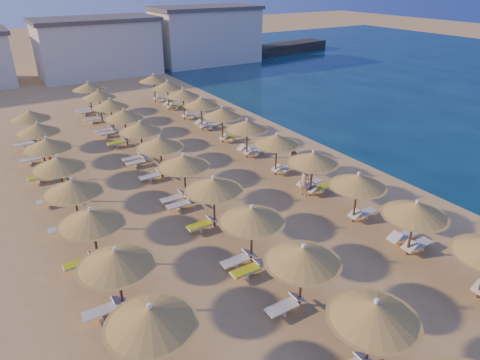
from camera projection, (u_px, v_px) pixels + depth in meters
ground at (286, 227)px, 23.06m from camera, size 220.00×220.00×0.00m
jetty at (256, 52)px, 70.33m from camera, size 30.27×7.88×1.50m
hotel_blocks at (102, 45)px, 57.12m from camera, size 49.84×10.09×8.10m
parasol_row_east at (261, 133)px, 29.38m from camera, size 3.10×42.78×3.02m
parasol_row_west at (171, 152)px, 26.19m from camera, size 3.10×42.78×3.02m
parasol_row_inland at (65, 175)px, 23.23m from camera, size 3.10×28.35×3.02m
loungers at (196, 179)px, 27.64m from camera, size 16.10×40.26×0.66m
beachgoer_a at (304, 182)px, 26.05m from camera, size 0.58×0.72×1.71m
beachgoer_b at (294, 158)px, 29.51m from camera, size 0.89×0.98×1.65m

